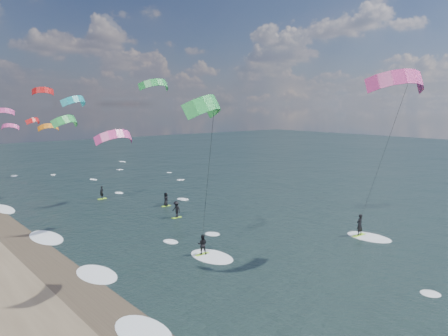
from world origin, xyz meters
TOP-DOWN VIEW (x-y plane):
  - ground at (0.00, 0.00)m, footprint 260.00×260.00m
  - wet_sand_strip at (-12.00, 10.00)m, footprint 3.00×240.00m
  - kitesurfer_near_a at (8.65, 3.31)m, footprint 8.17×9.03m
  - kitesurfer_near_b at (-4.34, 9.21)m, footprint 7.01×8.89m
  - far_kitesurfers at (2.94, 27.89)m, footprint 5.18×14.64m
  - bg_kite_field at (-0.57, 52.27)m, footprint 14.22×72.89m
  - shoreline_surf at (-10.80, 14.75)m, footprint 2.40×79.40m

SIDE VIEW (x-z plane):
  - ground at x=0.00m, z-range 0.00..0.00m
  - shoreline_surf at x=-10.80m, z-range -0.06..0.06m
  - wet_sand_strip at x=-12.00m, z-range 0.00..0.01m
  - far_kitesurfers at x=2.94m, z-range -0.03..1.75m
  - kitesurfer_near_b at x=-4.34m, z-range 1.68..14.71m
  - bg_kite_field at x=-0.57m, z-range 7.02..14.91m
  - kitesurfer_near_a at x=8.65m, z-range 4.00..18.76m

